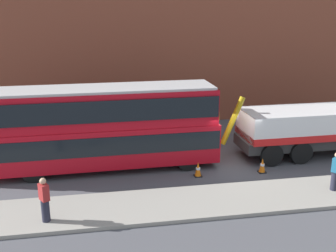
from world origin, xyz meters
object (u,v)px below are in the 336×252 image
object	(u,v)px
pedestrian_onlooker	(45,200)
traffic_cone_midway	(262,166)
double_decker_bus	(104,125)
recovery_tow_truck	(330,122)
pedestrian_bystander	(336,172)
traffic_cone_near_bus	(198,170)

from	to	relation	value
pedestrian_onlooker	traffic_cone_midway	distance (m)	10.25
double_decker_bus	pedestrian_onlooker	size ratio (longest dim) A/B	6.48
pedestrian_onlooker	recovery_tow_truck	bearing A→B (deg)	-11.15
pedestrian_onlooker	pedestrian_bystander	bearing A→B (deg)	-28.25
double_decker_bus	traffic_cone_midway	size ratio (longest dim) A/B	15.39
double_decker_bus	traffic_cone_midway	distance (m)	7.88
pedestrian_bystander	traffic_cone_near_bus	xyz separation A→B (m)	(-5.29, 2.74, -0.64)
traffic_cone_midway	pedestrian_onlooker	bearing A→B (deg)	-161.73
traffic_cone_near_bus	recovery_tow_truck	bearing A→B (deg)	13.37
double_decker_bus	pedestrian_bystander	distance (m)	10.65
double_decker_bus	pedestrian_onlooker	xyz separation A→B (m)	(-2.31, -5.12, -1.25)
pedestrian_bystander	recovery_tow_truck	bearing A→B (deg)	-63.67
double_decker_bus	pedestrian_onlooker	bearing A→B (deg)	-115.28
double_decker_bus	pedestrian_bystander	world-z (taller)	double_decker_bus
pedestrian_bystander	pedestrian_onlooker	bearing A→B (deg)	56.69
recovery_tow_truck	pedestrian_onlooker	world-z (taller)	recovery_tow_truck
recovery_tow_truck	double_decker_bus	size ratio (longest dim) A/B	0.92
double_decker_bus	traffic_cone_near_bus	distance (m)	4.99
pedestrian_onlooker	traffic_cone_near_bus	size ratio (longest dim) A/B	2.38
traffic_cone_near_bus	double_decker_bus	bearing A→B (deg)	156.80
pedestrian_onlooker	pedestrian_bystander	world-z (taller)	same
recovery_tow_truck	pedestrian_bystander	world-z (taller)	recovery_tow_truck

